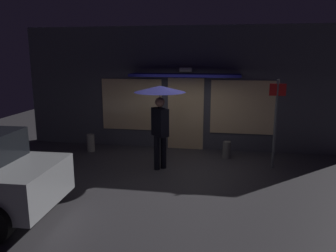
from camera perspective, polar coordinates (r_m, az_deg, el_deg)
The scene contains 6 objects.
ground_plane at distance 8.40m, azimuth 1.16°, elevation -7.92°, with size 18.00×18.00×0.00m, color #423F44.
building_facade at distance 10.25m, azimuth 3.20°, elevation 6.37°, with size 10.16×1.00×3.72m.
person_with_umbrella at distance 8.23m, azimuth -1.41°, elevation 4.01°, with size 1.28×1.28×2.14m.
street_sign_post at distance 8.79m, azimuth 18.00°, elevation 1.19°, with size 0.40×0.07×2.28m.
sidewalk_bollard at distance 9.55m, azimuth 10.04°, elevation -4.08°, with size 0.22×0.22×0.49m, color slate.
sidewalk_bollard_2 at distance 10.34m, azimuth -13.12°, elevation -2.85°, with size 0.23×0.23×0.52m, color #9E998E.
Camera 1 is at (1.18, -7.80, 2.88)m, focal length 35.49 mm.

